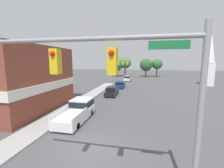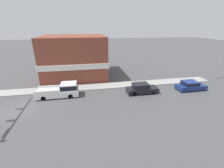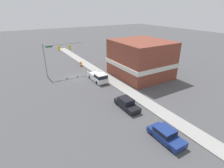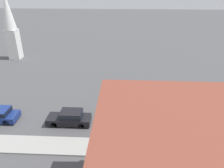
% 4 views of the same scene
% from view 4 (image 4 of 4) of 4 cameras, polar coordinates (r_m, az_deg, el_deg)
% --- Properties ---
extents(ground_plane, '(200.00, 200.00, 0.00)m').
position_cam_4_polar(ground_plane, '(27.61, 25.82, -7.71)').
color(ground_plane, '#4C4C4F').
extents(car_lead, '(1.78, 4.61, 1.56)m').
position_cam_4_polar(car_lead, '(23.81, -10.92, -8.54)').
color(car_lead, black).
rests_on(car_lead, ground).
extents(pickup_truck_parked, '(2.13, 5.70, 1.91)m').
position_cam_4_polar(pickup_truck_parked, '(22.99, 17.80, -10.39)').
color(pickup_truck_parked, black).
rests_on(pickup_truck_parked, ground).
extents(church_steeple, '(2.25, 2.25, 12.44)m').
position_cam_4_polar(church_steeple, '(45.73, -25.08, 13.88)').
color(church_steeple, white).
rests_on(church_steeple, ground).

